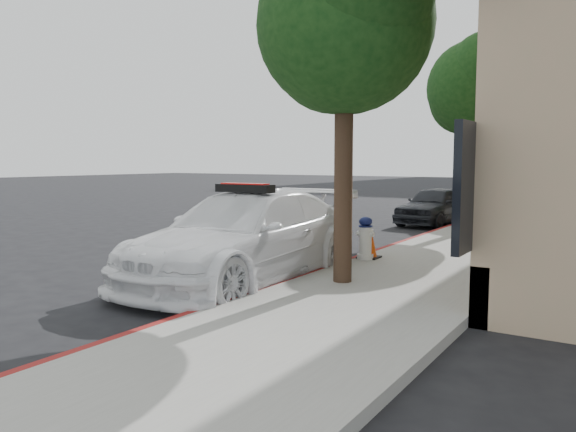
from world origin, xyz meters
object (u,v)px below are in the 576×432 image
(police_car, at_px, (245,236))
(traffic_cone, at_px, (369,239))
(parked_car_far, at_px, (492,191))
(fire_hydrant, at_px, (365,239))
(parked_car_mid, at_px, (435,205))

(police_car, relative_size, traffic_cone, 6.99)
(parked_car_far, distance_m, fire_hydrant, 16.34)
(parked_car_mid, bearing_deg, police_car, -83.98)
(police_car, relative_size, fire_hydrant, 6.40)
(parked_car_mid, height_order, fire_hydrant, parked_car_mid)
(parked_car_far, xyz_separation_m, fire_hydrant, (1.15, -16.30, -0.19))
(parked_car_mid, relative_size, fire_hydrant, 4.37)
(parked_car_mid, bearing_deg, parked_car_far, 96.57)
(fire_hydrant, xyz_separation_m, traffic_cone, (0.00, 0.18, -0.03))
(police_car, height_order, parked_car_far, police_car)
(police_car, bearing_deg, fire_hydrant, 61.04)
(fire_hydrant, bearing_deg, parked_car_mid, 97.60)
(parked_car_far, relative_size, fire_hydrant, 5.34)
(parked_car_mid, height_order, traffic_cone, parked_car_mid)
(police_car, bearing_deg, traffic_cone, 62.80)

